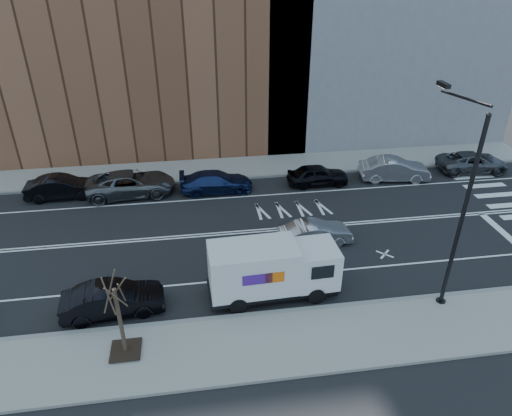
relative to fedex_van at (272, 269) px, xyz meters
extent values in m
plane|color=black|center=(0.57, 5.60, -1.45)|extent=(120.00, 120.00, 0.00)
cube|color=gray|center=(0.57, -3.20, -1.37)|extent=(44.00, 3.60, 0.15)
cube|color=gray|center=(0.57, 14.40, -1.37)|extent=(44.00, 3.60, 0.15)
cube|color=gray|center=(0.57, -1.40, -1.36)|extent=(44.00, 0.25, 0.17)
cube|color=gray|center=(0.57, 12.60, -1.36)|extent=(44.00, 0.25, 0.17)
cube|color=brown|center=(-7.43, 21.20, 9.55)|extent=(26.00, 10.00, 22.00)
cylinder|color=black|center=(7.57, -1.80, 3.05)|extent=(0.18, 0.18, 9.00)
cylinder|color=black|center=(7.57, -1.80, -1.35)|extent=(0.44, 0.44, 0.20)
sphere|color=black|center=(7.57, -1.80, 7.50)|extent=(0.20, 0.20, 0.20)
cylinder|color=black|center=(7.57, -0.10, 7.65)|extent=(0.11, 3.49, 0.48)
cube|color=black|center=(7.57, 1.60, 7.75)|extent=(0.25, 0.80, 0.18)
cube|color=#FFF2CC|center=(7.57, 1.60, 7.65)|extent=(0.18, 0.55, 0.03)
cube|color=black|center=(-6.43, -2.80, -1.22)|extent=(1.20, 1.20, 0.04)
cylinder|color=#382B1E|center=(-6.43, -2.80, 0.30)|extent=(0.16, 0.16, 3.20)
cylinder|color=#382B1E|center=(-6.18, -2.80, 1.70)|extent=(0.06, 0.80, 1.44)
cylinder|color=#382B1E|center=(-6.35, -2.56, 1.70)|extent=(0.81, 0.31, 1.19)
cylinder|color=#382B1E|center=(-6.63, -2.65, 1.70)|extent=(0.58, 0.76, 1.50)
cylinder|color=#382B1E|center=(-6.63, -2.95, 1.70)|extent=(0.47, 0.61, 1.37)
cylinder|color=#382B1E|center=(-6.35, -3.04, 1.70)|extent=(0.72, 0.29, 1.13)
cube|color=black|center=(-0.02, 0.00, -1.02)|extent=(5.96, 2.22, 0.28)
cube|color=silver|center=(2.07, 0.08, 0.03)|extent=(1.98, 2.11, 1.90)
cube|color=black|center=(3.04, 0.11, 0.31)|extent=(0.12, 1.76, 0.90)
cube|color=black|center=(2.11, -0.96, 0.31)|extent=(1.05, 0.08, 0.66)
cube|color=black|center=(2.03, 1.11, 0.31)|extent=(1.05, 0.08, 0.66)
cube|color=black|center=(3.00, 0.11, -0.92)|extent=(0.21, 1.90, 0.33)
cube|color=silver|center=(-0.87, -0.03, 0.22)|extent=(4.07, 2.24, 2.18)
cube|color=#47198C|center=(-0.83, -1.10, 0.36)|extent=(1.33, 0.07, 0.52)
cube|color=orange|center=(-0.07, -1.07, 0.36)|extent=(0.86, 0.05, 0.52)
cube|color=#47198C|center=(-0.91, 1.03, 0.36)|extent=(1.33, 0.07, 0.52)
cube|color=orange|center=(-0.15, 1.06, 0.36)|extent=(0.86, 0.05, 0.52)
cylinder|color=black|center=(1.92, -0.88, -1.05)|extent=(0.81, 0.30, 0.80)
cylinder|color=black|center=(1.84, 1.02, -1.05)|extent=(0.81, 0.30, 0.80)
cylinder|color=black|center=(-1.69, -1.01, -1.05)|extent=(0.81, 0.30, 0.80)
cylinder|color=black|center=(-1.76, 0.88, -1.05)|extent=(0.81, 0.30, 0.80)
imported|color=black|center=(-11.85, 11.52, -0.70)|extent=(4.57, 1.74, 1.49)
imported|color=#54585C|center=(-7.43, 11.31, -0.65)|extent=(5.89, 3.02, 1.59)
imported|color=navy|center=(-1.83, 10.98, -0.75)|extent=(4.82, 1.98, 1.40)
imported|color=black|center=(5.16, 10.99, -0.73)|extent=(4.19, 1.69, 1.43)
imported|color=#9E9EA2|center=(10.68, 10.97, -0.65)|extent=(4.99, 2.27, 1.59)
imported|color=#494D51|center=(16.96, 11.51, -0.75)|extent=(5.19, 2.66, 1.40)
imported|color=#A3A4A8|center=(3.09, 3.85, -0.78)|extent=(4.17, 1.77, 1.34)
imported|color=black|center=(-7.18, -0.23, -0.72)|extent=(4.56, 1.95, 1.46)
camera|label=1|loc=(-3.15, -16.50, 12.73)|focal=32.00mm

